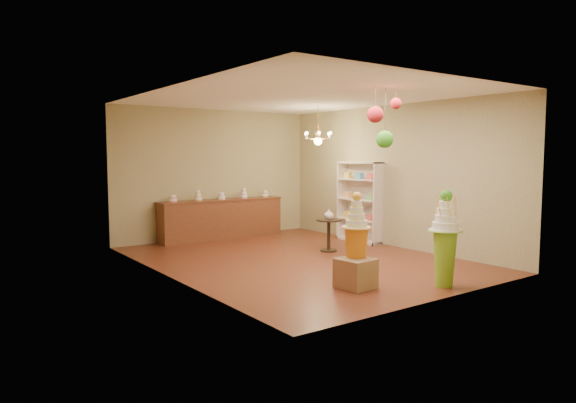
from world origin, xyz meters
TOP-DOWN VIEW (x-y plane):
  - floor at (0.00, 0.00)m, footprint 6.50×6.50m
  - ceiling at (0.00, 0.00)m, footprint 6.50×6.50m
  - wall_back at (0.00, 3.25)m, footprint 5.00×0.04m
  - wall_front at (0.00, -3.25)m, footprint 5.00×0.04m
  - wall_left at (-2.50, 0.00)m, footprint 0.04×6.50m
  - wall_right at (2.50, 0.00)m, footprint 0.04×6.50m
  - pedestal_green at (0.57, -2.85)m, footprint 0.49×0.49m
  - pedestal_orange at (-0.45, -2.04)m, footprint 0.44×0.44m
  - burlap_riser at (-0.54, -2.14)m, footprint 0.52×0.52m
  - sideboard at (0.00, 2.97)m, footprint 3.04×0.54m
  - shelving_unit at (2.34, 0.80)m, footprint 0.33×1.20m
  - round_table at (1.00, 0.30)m, footprint 0.61×0.61m
  - vase at (1.00, 0.30)m, footprint 0.22×0.22m
  - pom_red_left at (0.01, -1.94)m, footprint 0.25×0.25m
  - pom_green_mid at (0.34, -1.82)m, footprint 0.28×0.28m
  - pom_red_right at (0.39, -2.00)m, footprint 0.17×0.17m
  - chandelier at (1.47, 1.24)m, footprint 0.73×0.73m

SIDE VIEW (x-z plane):
  - floor at x=0.00m, z-range 0.00..0.00m
  - burlap_riser at x=-0.54m, z-range 0.00..0.44m
  - round_table at x=1.00m, z-range 0.10..0.75m
  - sideboard at x=0.00m, z-range -0.10..1.06m
  - pedestal_orange at x=-0.45m, z-range -0.14..1.27m
  - pedestal_green at x=0.57m, z-range -0.10..1.34m
  - vase at x=1.00m, z-range 0.65..0.86m
  - shelving_unit at x=2.34m, z-range 0.00..1.80m
  - wall_back at x=0.00m, z-range 0.00..3.00m
  - wall_front at x=0.00m, z-range 0.00..3.00m
  - wall_left at x=-2.50m, z-range 0.00..3.00m
  - wall_right at x=2.50m, z-range 0.00..3.00m
  - pom_green_mid at x=0.34m, z-range 1.72..2.67m
  - chandelier at x=1.47m, z-range 1.88..2.73m
  - pom_red_left at x=0.01m, z-range 2.28..2.84m
  - pom_red_right at x=0.39m, z-range 2.58..2.92m
  - ceiling at x=0.00m, z-range 3.00..3.00m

